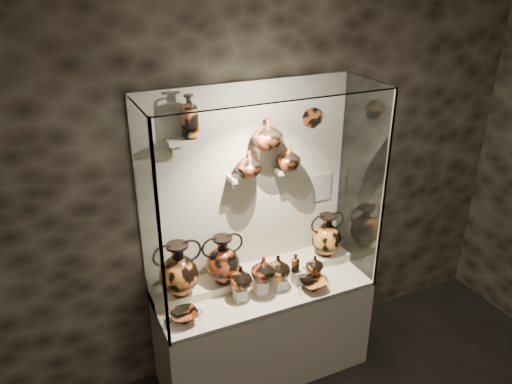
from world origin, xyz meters
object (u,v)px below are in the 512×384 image
amphora_right (327,235)px  ovoid_vase_b (268,134)px  amphora_mid (223,259)px  ovoid_vase_a (248,164)px  jug_b (263,269)px  kylix_left (184,316)px  jug_a (241,277)px  lekythos_tall (189,114)px  lekythos_small (295,262)px  jug_c (278,267)px  kylix_right (313,284)px  jug_e (314,264)px  amphora_left (179,269)px  ovoid_vase_c (288,158)px

amphora_right → ovoid_vase_b: size_ratio=1.60×
amphora_right → ovoid_vase_b: 1.09m
amphora_mid → ovoid_vase_a: (0.25, 0.06, 0.72)m
ovoid_vase_a → amphora_mid: bearing=169.7°
jug_b → kylix_left: bearing=-173.9°
jug_a → lekythos_tall: lekythos_tall is taller
amphora_mid → lekythos_small: 0.57m
amphora_right → jug_c: amphora_right is taller
amphora_mid → lekythos_tall: 1.15m
kylix_right → ovoid_vase_b: (-0.24, 0.35, 1.15)m
lekythos_tall → ovoid_vase_b: lekythos_tall is taller
ovoid_vase_b → amphora_right: bearing=0.3°
jug_a → lekythos_tall: 1.26m
jug_b → jug_c: size_ratio=1.00×
amphora_mid → kylix_left: (-0.40, -0.25, -0.22)m
jug_c → lekythos_small: 0.15m
kylix_right → lekythos_tall: bearing=135.6°
amphora_mid → jug_e: 0.74m
amphora_left → kylix_left: 0.34m
amphora_mid → jug_b: (0.25, -0.20, -0.04)m
amphora_right → lekythos_small: bearing=-169.8°
amphora_mid → kylix_right: size_ratio=1.54×
ovoid_vase_a → ovoid_vase_c: 0.33m
kylix_left → ovoid_vase_b: bearing=44.1°
jug_c → lekythos_small: (0.14, -0.02, 0.02)m
jug_a → jug_e: 0.63m
ovoid_vase_a → jug_e: bearing=-54.4°
jug_b → kylix_right: size_ratio=0.78×
kylix_right → jug_b: bearing=146.0°
jug_a → ovoid_vase_c: ovoid_vase_c is taller
ovoid_vase_a → lekythos_small: bearing=-65.9°
ovoid_vase_b → ovoid_vase_a: bearing=177.6°
jug_b → lekythos_small: (0.28, 0.01, -0.02)m
amphora_left → lekythos_small: bearing=-24.1°
amphora_mid → kylix_right: (0.63, -0.31, -0.22)m
jug_a → kylix_left: bearing=-147.3°
lekythos_small → lekythos_tall: lekythos_tall is taller
amphora_mid → kylix_left: bearing=-141.5°
amphora_right → kylix_left: (-1.33, -0.26, -0.21)m
amphora_left → kylix_left: (-0.05, -0.24, -0.23)m
jug_b → ovoid_vase_a: bearing=91.8°
lekythos_small → kylix_left: 0.94m
kylix_right → ovoid_vase_a: size_ratio=1.29×
amphora_right → ovoid_vase_a: size_ratio=1.89×
jug_a → lekythos_tall: (-0.24, 0.26, 1.21)m
amphora_left → jug_e: amphora_left is taller
jug_c → ovoid_vase_c: bearing=40.3°
jug_a → kylix_right: 0.59m
amphora_left → amphora_right: bearing=-12.1°
ovoid_vase_c → jug_b: bearing=-131.6°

